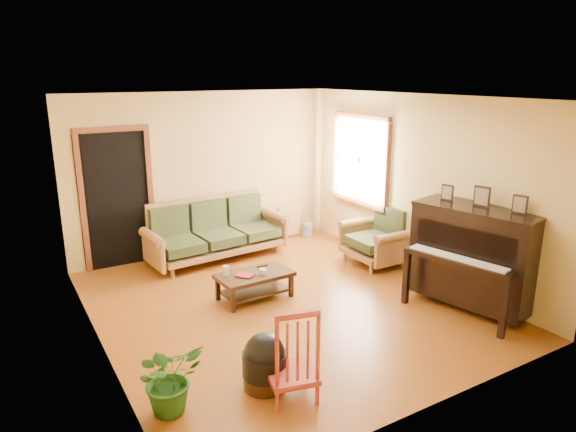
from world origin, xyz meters
TOP-DOWN VIEW (x-y plane):
  - floor at (0.00, 0.00)m, footprint 5.00×5.00m
  - doorway at (-1.45, 2.48)m, footprint 1.08×0.16m
  - window at (2.21, 1.30)m, footprint 0.12×1.36m
  - sofa at (-0.07, 1.99)m, footprint 2.28×1.10m
  - coffee_table at (-0.26, 0.33)m, footprint 0.99×0.57m
  - armchair at (1.94, 0.53)m, footprint 0.90×0.94m
  - piano at (1.97, -1.29)m, footprint 1.19×1.64m
  - footstool at (-1.08, -1.48)m, footprint 0.47×0.47m
  - red_chair at (-0.94, -1.74)m, footprint 0.53×0.56m
  - leaning_frame at (1.53, 2.40)m, footprint 0.44×0.12m
  - ceramic_crock at (1.81, 2.24)m, footprint 0.22×0.22m
  - potted_plant at (-1.96, -1.37)m, footprint 0.65×0.59m
  - book at (-0.47, 0.26)m, footprint 0.25×0.26m
  - candle at (-0.61, 0.45)m, footprint 0.09×0.09m
  - glass_jar at (-0.17, 0.27)m, footprint 0.12×0.12m
  - remote at (-0.05, 0.50)m, footprint 0.15×0.06m

SIDE VIEW (x-z plane):
  - floor at x=0.00m, z-range 0.00..0.00m
  - ceramic_crock at x=1.81m, z-range 0.00..0.24m
  - coffee_table at x=-0.26m, z-range 0.00..0.35m
  - footstool at x=-1.08m, z-range 0.00..0.41m
  - leaning_frame at x=1.53m, z-range 0.00..0.58m
  - potted_plant at x=-1.96m, z-range 0.00..0.64m
  - remote at x=-0.05m, z-range 0.35..0.37m
  - book at x=-0.47m, z-range 0.35..0.37m
  - glass_jar at x=-0.17m, z-range 0.35..0.42m
  - candle at x=-0.61m, z-range 0.35..0.48m
  - red_chair at x=-0.94m, z-range 0.00..0.93m
  - armchair at x=1.94m, z-range 0.00..0.93m
  - sofa at x=-0.07m, z-range 0.00..0.95m
  - piano at x=1.97m, z-range 0.00..1.31m
  - doorway at x=-1.45m, z-range 0.00..2.05m
  - window at x=2.21m, z-range 0.77..2.23m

